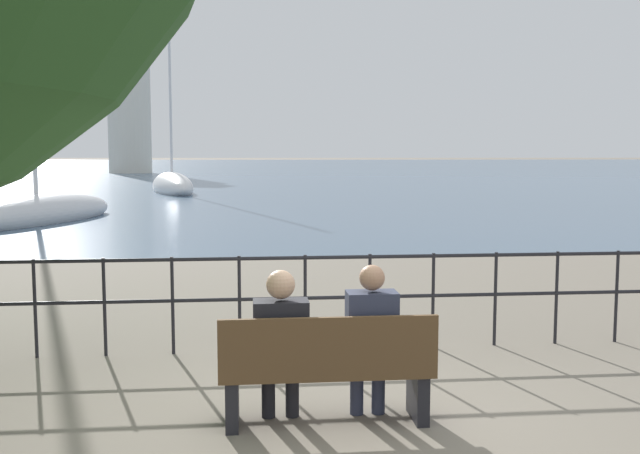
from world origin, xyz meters
name	(u,v)px	position (x,y,z in m)	size (l,w,h in m)	color
ground_plane	(326,422)	(0.00, 0.00, 0.00)	(1000.00, 1000.00, 0.00)	gray
harbor_water	(251,164)	(0.00, 158.86, 0.00)	(600.00, 300.00, 0.01)	#47607A
park_bench	(327,372)	(0.00, -0.06, 0.43)	(1.69, 0.45, 0.90)	brown
seated_person_left	(281,339)	(-0.36, 0.01, 0.68)	(0.43, 0.35, 1.24)	black
seated_person_right	(371,336)	(0.36, 0.01, 0.69)	(0.40, 0.35, 1.27)	#2D3347
promenade_railing	(305,288)	(0.00, 2.11, 0.69)	(12.79, 0.04, 1.05)	black
sailboat_0	(172,186)	(-4.93, 35.57, 0.36)	(3.97, 9.15, 11.11)	white
sailboat_3	(37,212)	(-7.29, 17.79, 0.31)	(4.47, 8.37, 11.03)	silver
harbor_lighthouse	(129,95)	(-14.31, 79.79, 8.98)	(4.90, 4.90, 19.30)	silver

